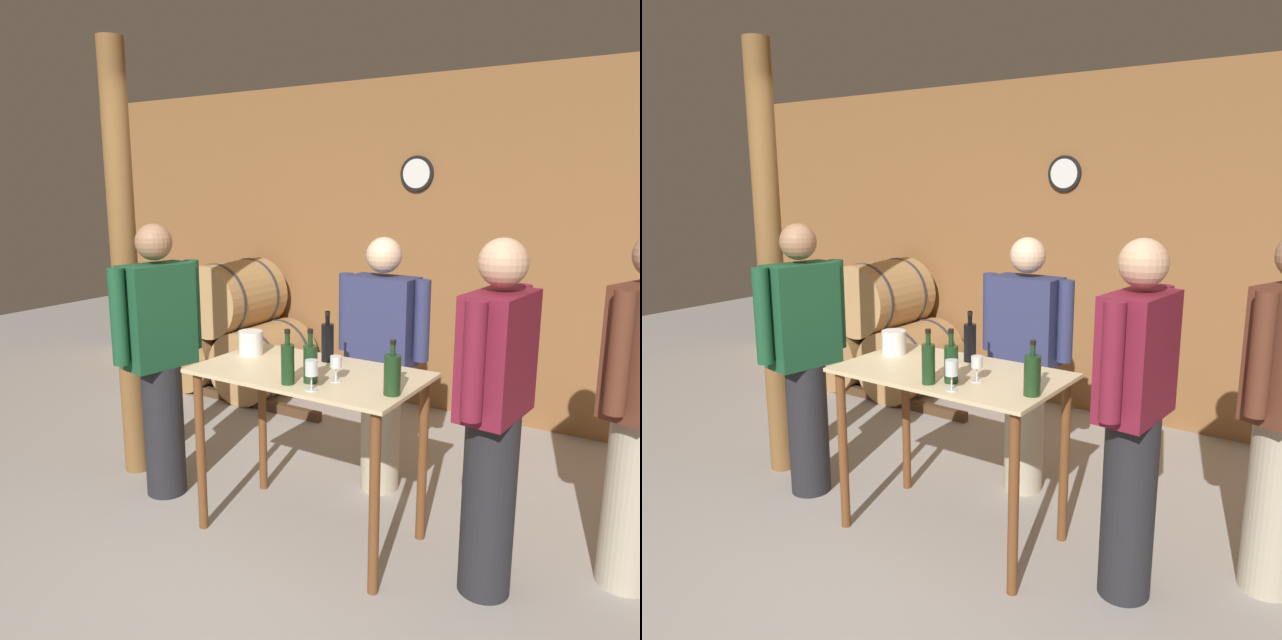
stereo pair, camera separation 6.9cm
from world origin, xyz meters
TOP-DOWN VIEW (x-y plane):
  - ground_plane at (0.00, 0.00)m, footprint 14.00×14.00m
  - back_wall at (-0.00, 2.82)m, footprint 8.40×0.08m
  - barrel_rack at (-1.95, 2.31)m, footprint 2.24×0.77m
  - tasting_table at (-0.01, 0.61)m, footprint 1.17×0.66m
  - wooden_post at (-1.42, 0.65)m, footprint 0.16×0.16m
  - wine_bottle_far_left at (-0.03, 0.82)m, footprint 0.07×0.07m
  - wine_bottle_left at (0.01, 0.38)m, footprint 0.06×0.06m
  - wine_bottle_center at (0.09, 0.46)m, footprint 0.07×0.07m
  - wine_bottle_right at (0.51, 0.51)m, footprint 0.08×0.08m
  - wine_glass_near_left at (0.16, 0.36)m, footprint 0.06×0.06m
  - wine_glass_near_center at (0.19, 0.54)m, footprint 0.06×0.06m
  - ice_bucket at (-0.47, 0.71)m, footprint 0.14×0.14m
  - person_host at (0.94, 0.64)m, footprint 0.25×0.59m
  - person_visitor_with_scarf at (0.06, 1.29)m, footprint 0.59×0.24m
  - person_visitor_bearded at (-1.02, 0.53)m, footprint 0.29×0.58m

SIDE VIEW (x-z plane):
  - ground_plane at x=0.00m, z-range 0.00..0.00m
  - barrel_rack at x=-1.95m, z-range -0.11..1.09m
  - tasting_table at x=-0.01m, z-range 0.28..1.20m
  - person_visitor_with_scarf at x=0.06m, z-range 0.04..1.60m
  - person_visitor_bearded at x=-1.02m, z-range 0.05..1.69m
  - person_host at x=0.94m, z-range 0.05..1.69m
  - ice_bucket at x=-0.47m, z-range 0.92..1.05m
  - wine_glass_near_center at x=0.19m, z-range 0.95..1.07m
  - wine_bottle_right at x=0.51m, z-range 0.89..1.15m
  - wine_bottle_center at x=0.09m, z-range 0.89..1.15m
  - wine_glass_near_left at x=0.16m, z-range 0.95..1.09m
  - wine_bottle_left at x=0.01m, z-range 0.89..1.16m
  - wine_bottle_far_left at x=-0.03m, z-range 0.89..1.17m
  - wooden_post at x=-1.42m, z-range 0.00..2.70m
  - back_wall at x=0.00m, z-range 0.00..2.70m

